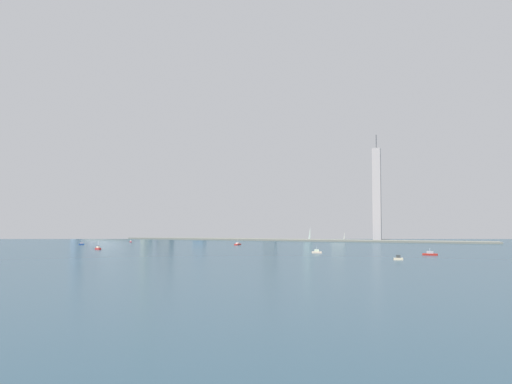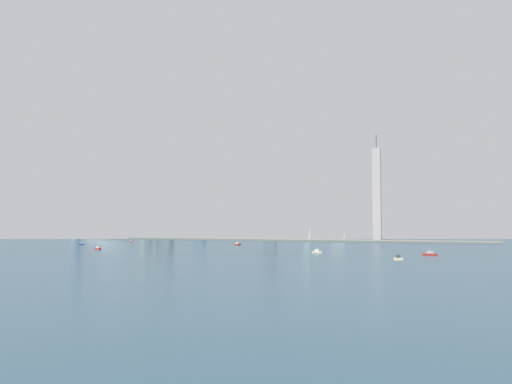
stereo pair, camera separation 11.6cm
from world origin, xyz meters
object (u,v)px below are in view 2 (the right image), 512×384
skyscraper_0 (164,216)px  airplane (194,106)px  skyscraper_4 (166,223)px  skyscraper_6 (377,194)px  skyscraper_7 (338,226)px  boat_2 (98,248)px  observation_tower (145,148)px  boat_6 (238,244)px  skyscraper_9 (308,213)px  skyscraper_3 (77,211)px  skyscraper_1 (270,209)px  stadium_dome (110,232)px  boat_5 (81,244)px  boat_4 (398,258)px  boat_1 (430,254)px  boat_0 (317,252)px  skyscraper_5 (94,224)px  skyscraper_2 (147,226)px  boat_3 (131,242)px  skyscraper_8 (200,227)px

skyscraper_0 → airplane: (105.70, -78.99, 219.41)m
skyscraper_4 → skyscraper_6: skyscraper_6 is taller
skyscraper_0 → skyscraper_7: (380.56, 13.00, -21.38)m
boat_2 → airplane: (-18.34, 346.52, 264.36)m
observation_tower → boat_6: 356.42m
observation_tower → boat_6: bearing=-33.0°
skyscraper_7 → skyscraper_9: (-57.85, -20.14, 25.53)m
skyscraper_7 → airplane: bearing=-161.5°
skyscraper_3 → skyscraper_7: size_ratio=1.60×
skyscraper_1 → airplane: airplane is taller
stadium_dome → observation_tower: bearing=-13.5°
skyscraper_7 → boat_5: 492.34m
observation_tower → boat_4: 655.62m
skyscraper_1 → boat_1: 497.41m
skyscraper_6 → boat_2: 536.20m
boat_0 → boat_1: 127.56m
skyscraper_3 → skyscraper_6: skyscraper_6 is taller
skyscraper_3 → skyscraper_4: skyscraper_3 is taller
skyscraper_5 → boat_2: 413.65m
skyscraper_6 → skyscraper_1: bearing=178.3°
skyscraper_1 → skyscraper_6: bearing=-1.7°
observation_tower → skyscraper_3: 205.42m
skyscraper_2 → boat_4: (554.37, -489.75, -22.22)m
skyscraper_2 → boat_3: skyscraper_2 is taller
skyscraper_5 → boat_4: (624.64, -390.29, -27.52)m
skyscraper_4 → boat_3: (23.22, -175.25, -30.51)m
skyscraper_8 → boat_6: skyscraper_8 is taller
skyscraper_3 → skyscraper_9: (477.28, 89.10, -6.32)m
skyscraper_1 → boat_0: skyscraper_1 is taller
skyscraper_9 → boat_6: skyscraper_9 is taller
skyscraper_4 → skyscraper_5: (-152.49, -30.26, -2.28)m
stadium_dome → boat_2: 407.47m
boat_4 → skyscraper_8: bearing=120.0°
skyscraper_4 → skyscraper_9: 292.69m
stadium_dome → boat_5: stadium_dome is taller
skyscraper_8 → airplane: (23.86, -85.94, 243.96)m
skyscraper_4 → boat_2: 377.05m
boat_0 → boat_3: bearing=-39.8°
skyscraper_9 → airplane: size_ratio=2.86×
skyscraper_9 → boat_5: size_ratio=11.85×
skyscraper_2 → skyscraper_3: size_ratio=0.44×
skyscraper_7 → boat_5: bearing=-135.5°
skyscraper_4 → skyscraper_3: bearing=-169.3°
boat_3 → skyscraper_2: bearing=156.4°
skyscraper_7 → boat_4: skyscraper_7 is taller
skyscraper_4 → boat_0: (377.15, -348.07, -29.99)m
skyscraper_4 → boat_5: skyscraper_4 is taller
observation_tower → skyscraper_8: size_ratio=8.00×
skyscraper_2 → skyscraper_4: 107.75m
boat_4 → observation_tower: bearing=131.6°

